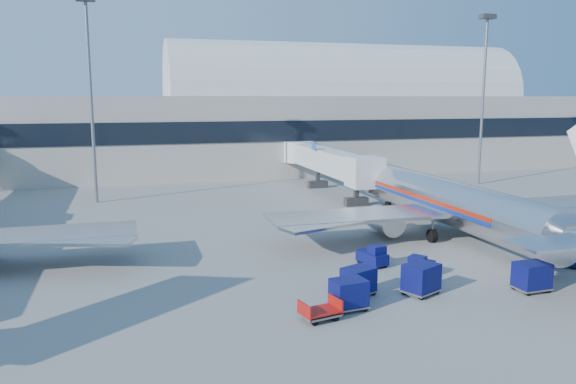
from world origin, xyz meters
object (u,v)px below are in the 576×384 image
object	(u,v)px
jetbridge_near	(323,160)
tug_lead	(420,267)
mast_west	(89,70)
cart_train_b	(358,281)
mast_east	(484,75)
cart_train_a	(421,278)
airliner_main	(455,204)
tug_left	(373,256)
cart_open_red	(320,313)
cart_train_c	(349,294)
cart_solo_near	(532,276)
tug_right	(561,257)
barrier_near	(553,233)

from	to	relation	value
jetbridge_near	tug_lead	size ratio (longest dim) A/B	10.76
mast_west	cart_train_b	xyz separation A→B (m)	(16.60, -36.43, -13.89)
mast_east	cart_train_a	world-z (taller)	mast_east
airliner_main	tug_left	xyz separation A→B (m)	(-10.01, -5.61, -2.22)
tug_lead	cart_open_red	size ratio (longest dim) A/B	1.10
tug_left	cart_train_c	size ratio (longest dim) A/B	1.21
airliner_main	tug_lead	bearing A→B (deg)	-132.62
cart_train_b	cart_train_c	xyz separation A→B (m)	(-1.45, -2.04, 0.02)
cart_train_a	cart_train_c	size ratio (longest dim) A/B	1.23
tug_left	cart_solo_near	size ratio (longest dim) A/B	1.22
cart_open_red	tug_right	bearing A→B (deg)	0.72
tug_left	cart_train_c	world-z (taller)	cart_train_c
airliner_main	mast_east	world-z (taller)	mast_east
cart_solo_near	tug_lead	bearing A→B (deg)	136.90
cart_train_a	cart_train_b	world-z (taller)	cart_train_a
mast_east	cart_solo_near	xyz separation A→B (m)	(-22.91, -38.73, -13.83)
barrier_near	cart_train_b	size ratio (longest dim) A/B	1.29
cart_train_a	cart_solo_near	distance (m)	6.93
mast_east	barrier_near	size ratio (longest dim) A/B	7.53
cart_open_red	barrier_near	bearing A→B (deg)	12.43
jetbridge_near	tug_left	xyz separation A→B (m)	(-7.61, -31.91, -3.22)
tug_lead	airliner_main	bearing A→B (deg)	10.54
tug_right	cart_train_a	size ratio (longest dim) A/B	0.88
airliner_main	cart_solo_near	xyz separation A→B (m)	(-2.91, -13.23, -1.97)
jetbridge_near	cart_train_a	xyz separation A→B (m)	(-7.29, -38.13, -2.93)
cart_train_a	cart_train_c	xyz separation A→B (m)	(-5.16, -1.15, -0.07)
mast_east	cart_open_red	bearing A→B (deg)	-133.07
airliner_main	tug_left	size ratio (longest dim) A/B	14.45
mast_west	tug_lead	size ratio (longest dim) A/B	8.84
airliner_main	cart_train_c	distance (m)	19.82
barrier_near	tug_right	world-z (taller)	tug_right
jetbridge_near	tug_left	distance (m)	32.96
tug_right	cart_train_b	size ratio (longest dim) A/B	0.99
tug_lead	cart_train_b	distance (m)	5.68
tug_left	tug_right	bearing A→B (deg)	-120.13
cart_train_c	cart_solo_near	bearing A→B (deg)	-7.82
cart_train_c	tug_left	bearing A→B (deg)	50.14
mast_west	cart_train_a	bearing A→B (deg)	-61.45
barrier_near	tug_lead	xyz separation A→B (m)	(-16.12, -6.32, 0.24)
barrier_near	cart_train_c	distance (m)	25.14
mast_east	cart_train_a	distance (m)	49.65
mast_east	jetbridge_near	bearing A→B (deg)	177.93
mast_west	tug_left	bearing A→B (deg)	-57.27
cart_train_b	jetbridge_near	bearing A→B (deg)	51.50
tug_right	cart_train_c	bearing A→B (deg)	-126.23
tug_right	cart_train_b	xyz separation A→B (m)	(-16.10, -1.51, 0.27)
tug_left	tug_lead	bearing A→B (deg)	-163.05
jetbridge_near	mast_west	bearing A→B (deg)	-178.32
airliner_main	tug_lead	world-z (taller)	airliner_main
cart_train_a	cart_open_red	xyz separation A→B (m)	(-7.17, -2.12, -0.60)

